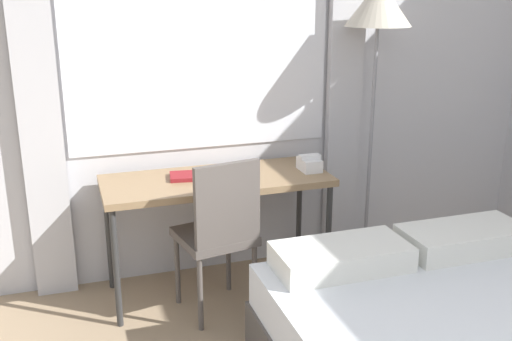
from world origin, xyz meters
name	(u,v)px	position (x,y,z in m)	size (l,w,h in m)	color
wall_back_with_window	(216,67)	(-0.01, 3.33, 1.35)	(5.55, 0.13, 2.70)	silver
desk	(217,187)	(-0.11, 2.97, 0.69)	(1.36, 0.55, 0.75)	#937551
desk_chair	(219,228)	(-0.18, 2.68, 0.54)	(0.47, 0.47, 0.95)	#59514C
standing_lamp	(378,18)	(0.95, 3.05, 1.65)	(0.41, 0.41, 1.88)	#4C4C51
telephone	(309,164)	(0.47, 2.93, 0.79)	(0.13, 0.16, 0.10)	white
book	(189,176)	(-0.27, 3.01, 0.76)	(0.25, 0.20, 0.02)	maroon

